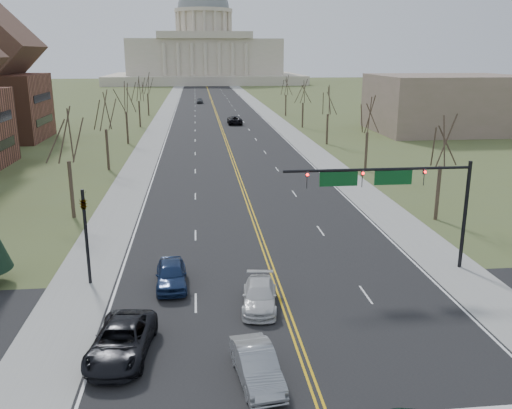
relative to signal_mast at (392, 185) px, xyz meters
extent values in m
plane|color=#4F5B2D|center=(-7.45, -13.50, -5.76)|extent=(600.00, 600.00, 0.00)
cube|color=black|center=(-7.45, 96.50, -5.76)|extent=(20.00, 380.00, 0.01)
cube|color=black|center=(-7.45, -7.50, -5.76)|extent=(120.00, 14.00, 0.01)
cube|color=gray|center=(-19.45, 96.50, -5.75)|extent=(4.00, 380.00, 0.03)
cube|color=gray|center=(4.55, 96.50, -5.75)|extent=(4.00, 380.00, 0.03)
cube|color=gold|center=(-7.45, 96.50, -5.75)|extent=(0.42, 380.00, 0.01)
cube|color=silver|center=(-17.25, 96.50, -5.75)|extent=(0.15, 380.00, 0.01)
cube|color=silver|center=(2.35, 96.50, -5.75)|extent=(0.15, 380.00, 0.01)
cube|color=beige|center=(-7.45, 236.50, -3.76)|extent=(90.00, 60.00, 4.00)
cube|color=beige|center=(-7.45, 236.50, 6.24)|extent=(70.00, 40.00, 16.00)
cube|color=beige|center=(-7.45, 216.00, 15.74)|extent=(42.00, 3.00, 3.00)
cylinder|color=beige|center=(-7.45, 236.50, 20.24)|extent=(24.00, 24.00, 12.00)
cylinder|color=beige|center=(-7.45, 236.50, 27.04)|extent=(27.00, 27.00, 1.60)
ellipsoid|color=slate|center=(-7.45, 236.50, 27.84)|extent=(24.00, 24.00, 22.80)
cylinder|color=black|center=(5.05, 0.00, -2.16)|extent=(0.24, 0.24, 7.20)
cylinder|color=black|center=(-0.95, 0.00, 1.04)|extent=(12.00, 0.18, 0.18)
imported|color=black|center=(2.05, 0.00, 0.49)|extent=(0.35, 0.40, 1.10)
sphere|color=#FF0C0C|center=(2.05, -0.15, 0.84)|extent=(0.18, 0.18, 0.18)
imported|color=black|center=(-1.95, 0.00, 0.49)|extent=(0.35, 0.40, 1.10)
sphere|color=#FF0C0C|center=(-1.95, -0.15, 0.84)|extent=(0.18, 0.18, 0.18)
imported|color=black|center=(-5.45, 0.00, 0.49)|extent=(0.35, 0.40, 1.10)
sphere|color=#FF0C0C|center=(-5.45, -0.15, 0.84)|extent=(0.18, 0.18, 0.18)
cube|color=#0C4C1E|center=(0.05, 0.00, 0.49)|extent=(2.40, 0.12, 0.90)
cube|color=#0C4C1E|center=(-3.45, 0.00, 0.49)|extent=(2.40, 0.12, 0.90)
cylinder|color=black|center=(-18.95, 0.00, -2.76)|extent=(0.20, 0.20, 6.00)
imported|color=black|center=(-18.95, 0.00, -0.56)|extent=(0.32, 0.36, 0.99)
cylinder|color=#372720|center=(8.05, 10.50, -3.42)|extent=(0.32, 0.32, 4.68)
cylinder|color=#372720|center=(-22.95, 14.50, -3.29)|extent=(0.32, 0.32, 4.95)
cylinder|color=#372720|center=(8.05, 30.50, -3.42)|extent=(0.32, 0.32, 4.68)
cylinder|color=#372720|center=(-22.95, 34.50, -3.29)|extent=(0.32, 0.32, 4.95)
cylinder|color=#372720|center=(8.05, 50.50, -3.42)|extent=(0.32, 0.32, 4.68)
cylinder|color=#372720|center=(-22.95, 54.50, -3.29)|extent=(0.32, 0.32, 4.95)
cylinder|color=#372720|center=(8.05, 70.50, -3.42)|extent=(0.32, 0.32, 4.68)
cylinder|color=#372720|center=(-22.95, 74.50, -3.29)|extent=(0.32, 0.32, 4.95)
cylinder|color=#372720|center=(8.05, 90.50, -3.42)|extent=(0.32, 0.32, 4.68)
cylinder|color=#372720|center=(-22.95, 94.50, -3.29)|extent=(0.32, 0.32, 4.95)
cube|color=black|center=(-35.90, 36.50, -2.91)|extent=(0.10, 9.80, 1.20)
cube|color=black|center=(-36.90, 60.50, -2.61)|extent=(0.10, 9.80, 1.20)
cube|color=black|center=(-36.90, 60.50, 1.06)|extent=(0.10, 9.80, 1.20)
cube|color=#736352|center=(32.55, 62.50, -0.76)|extent=(25.00, 20.00, 10.00)
imported|color=gray|center=(-9.82, -11.47, -5.00)|extent=(2.17, 4.72, 1.50)
imported|color=black|center=(-15.89, -8.76, -4.97)|extent=(3.17, 5.85, 1.56)
imported|color=silver|center=(-8.87, -4.38, -5.08)|extent=(2.45, 4.82, 1.34)
imported|color=navy|center=(-13.91, -1.03, -4.97)|extent=(2.05, 4.64, 1.55)
imported|color=black|center=(-4.53, 76.90, -4.91)|extent=(2.81, 6.03, 1.67)
imported|color=#484C50|center=(-11.06, 124.45, -4.98)|extent=(1.85, 4.55, 1.55)
camera|label=1|loc=(-12.08, -31.95, 8.01)|focal=38.00mm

